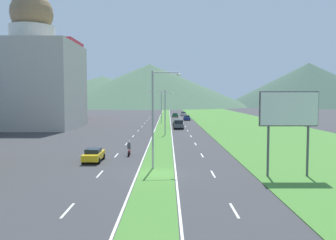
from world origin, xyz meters
TOP-DOWN VIEW (x-y plane):
  - ground_plane at (0.00, 0.00)m, footprint 600.00×600.00m
  - grass_median at (0.00, 60.00)m, footprint 3.20×240.00m
  - grass_verge_right at (20.60, 60.00)m, footprint 24.00×240.00m
  - lane_dash_left_1 at (-5.10, -10.02)m, footprint 0.16×2.80m
  - lane_dash_left_2 at (-5.10, -0.04)m, footprint 0.16×2.80m
  - lane_dash_left_3 at (-5.10, 9.94)m, footprint 0.16×2.80m
  - lane_dash_left_4 at (-5.10, 19.93)m, footprint 0.16×2.80m
  - lane_dash_left_5 at (-5.10, 29.91)m, footprint 0.16×2.80m
  - lane_dash_left_6 at (-5.10, 39.89)m, footprint 0.16×2.80m
  - lane_dash_left_7 at (-5.10, 49.87)m, footprint 0.16×2.80m
  - lane_dash_left_8 at (-5.10, 59.85)m, footprint 0.16×2.80m
  - lane_dash_left_9 at (-5.10, 69.83)m, footprint 0.16×2.80m
  - lane_dash_left_10 at (-5.10, 79.82)m, footprint 0.16×2.80m
  - lane_dash_left_11 at (-5.10, 89.80)m, footprint 0.16×2.80m
  - lane_dash_right_1 at (5.10, -10.02)m, footprint 0.16×2.80m
  - lane_dash_right_2 at (5.10, -0.04)m, footprint 0.16×2.80m
  - lane_dash_right_3 at (5.10, 9.94)m, footprint 0.16×2.80m
  - lane_dash_right_4 at (5.10, 19.93)m, footprint 0.16×2.80m
  - lane_dash_right_5 at (5.10, 29.91)m, footprint 0.16×2.80m
  - lane_dash_right_6 at (5.10, 39.89)m, footprint 0.16×2.80m
  - lane_dash_right_7 at (5.10, 49.87)m, footprint 0.16×2.80m
  - lane_dash_right_8 at (5.10, 59.85)m, footprint 0.16×2.80m
  - lane_dash_right_9 at (5.10, 69.83)m, footprint 0.16×2.80m
  - lane_dash_right_10 at (5.10, 79.82)m, footprint 0.16×2.80m
  - lane_dash_right_11 at (5.10, 89.80)m, footprint 0.16×2.80m
  - edge_line_median_left at (-1.75, 60.00)m, footprint 0.16×240.00m
  - edge_line_median_right at (1.75, 60.00)m, footprint 0.16×240.00m
  - domed_building at (-28.89, 46.40)m, footprint 19.32×19.32m
  - midrise_colored at (-33.97, 75.83)m, footprint 14.91×14.91m
  - hill_far_left at (-52.45, 252.25)m, footprint 152.75×152.75m
  - hill_far_center at (-12.43, 225.12)m, footprint 147.12×147.12m
  - hill_far_right at (104.48, 224.58)m, footprint 124.79×124.79m
  - street_lamp_near at (-0.12, 2.29)m, footprint 2.87×0.48m
  - street_lamp_mid at (0.06, 31.88)m, footprint 3.52×0.28m
  - street_lamp_far at (-0.32, 61.53)m, footprint 3.36×0.50m
  - billboard_roadside at (11.43, -1.12)m, footprint 5.10×0.28m
  - car_0 at (-6.94, 5.95)m, footprint 1.87×4.28m
  - car_1 at (6.65, 71.86)m, footprint 1.91×4.77m
  - car_2 at (3.22, 53.39)m, footprint 1.98×4.76m
  - car_3 at (6.69, 95.77)m, footprint 1.97×4.07m
  - car_4 at (3.48, 87.90)m, footprint 1.98×4.03m
  - pickup_truck_0 at (3.33, 44.25)m, footprint 2.18×5.40m
  - motorcycle_rider at (-3.55, 9.63)m, footprint 0.36×2.00m

SIDE VIEW (x-z plane):
  - ground_plane at x=0.00m, z-range 0.00..0.00m
  - lane_dash_left_1 at x=-5.10m, z-range 0.00..0.01m
  - lane_dash_left_2 at x=-5.10m, z-range 0.00..0.01m
  - lane_dash_left_3 at x=-5.10m, z-range 0.00..0.01m
  - lane_dash_left_4 at x=-5.10m, z-range 0.00..0.01m
  - lane_dash_left_5 at x=-5.10m, z-range 0.00..0.01m
  - lane_dash_left_6 at x=-5.10m, z-range 0.00..0.01m
  - lane_dash_left_7 at x=-5.10m, z-range 0.00..0.01m
  - lane_dash_left_8 at x=-5.10m, z-range 0.00..0.01m
  - lane_dash_left_9 at x=-5.10m, z-range 0.00..0.01m
  - lane_dash_left_10 at x=-5.10m, z-range 0.00..0.01m
  - lane_dash_left_11 at x=-5.10m, z-range 0.00..0.01m
  - lane_dash_right_1 at x=5.10m, z-range 0.00..0.01m
  - lane_dash_right_2 at x=5.10m, z-range 0.00..0.01m
  - lane_dash_right_3 at x=5.10m, z-range 0.00..0.01m
  - lane_dash_right_4 at x=5.10m, z-range 0.00..0.01m
  - lane_dash_right_5 at x=5.10m, z-range 0.00..0.01m
  - lane_dash_right_6 at x=5.10m, z-range 0.00..0.01m
  - lane_dash_right_7 at x=5.10m, z-range 0.00..0.01m
  - lane_dash_right_8 at x=5.10m, z-range 0.00..0.01m
  - lane_dash_right_9 at x=5.10m, z-range 0.00..0.01m
  - lane_dash_right_10 at x=5.10m, z-range 0.00..0.01m
  - lane_dash_right_11 at x=5.10m, z-range 0.00..0.01m
  - edge_line_median_left at x=-1.75m, z-range 0.00..0.01m
  - edge_line_median_right at x=1.75m, z-range 0.00..0.01m
  - grass_median at x=0.00m, z-range 0.00..0.06m
  - grass_verge_right at x=20.60m, z-range 0.00..0.06m
  - car_4 at x=3.48m, z-range 0.04..1.37m
  - car_2 at x=3.22m, z-range 0.04..1.40m
  - car_0 at x=-6.94m, z-range 0.02..1.46m
  - car_1 at x=6.65m, z-range 0.02..1.46m
  - motorcycle_rider at x=-3.55m, z-range -0.15..1.65m
  - car_3 at x=6.69m, z-range 0.02..1.51m
  - pickup_truck_0 at x=3.33m, z-range -0.02..1.98m
  - street_lamp_far at x=-0.32m, z-range 0.72..8.91m
  - street_lamp_mid at x=0.06m, z-range 0.74..8.91m
  - street_lamp_near at x=-0.12m, z-range 0.69..10.10m
  - billboard_roadside at x=11.43m, z-range 1.85..9.29m
  - domed_building at x=-28.89m, z-range -3.53..26.24m
  - hill_far_left at x=-52.45m, z-range 0.00..23.82m
  - midrise_colored at x=-33.97m, z-range 0.00..24.04m
  - hill_far_center at x=-12.43m, z-range 0.00..31.00m
  - hill_far_right at x=104.48m, z-range 0.00..31.82m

